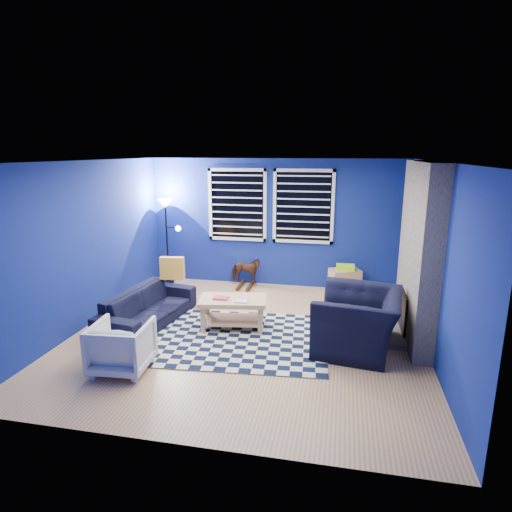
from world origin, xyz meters
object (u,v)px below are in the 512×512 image
(armchair_bent, at_px, (122,346))
(cabinet, at_px, (345,280))
(rocking_horse, at_px, (246,270))
(armchair_big, at_px, (358,321))
(floor_lamp, at_px, (167,215))
(tv, at_px, (410,224))
(coffee_table, at_px, (233,307))
(sofa, at_px, (148,307))

(armchair_bent, height_order, cabinet, armchair_bent)
(armchair_bent, xyz_separation_m, rocking_horse, (0.74, 3.55, 0.03))
(armchair_big, bearing_deg, floor_lamp, -114.73)
(tv, height_order, coffee_table, tv)
(armchair_bent, bearing_deg, rocking_horse, -106.14)
(floor_lamp, bearing_deg, coffee_table, -47.05)
(rocking_horse, bearing_deg, tv, -88.83)
(tv, relative_size, coffee_table, 0.93)
(armchair_bent, height_order, floor_lamp, floor_lamp)
(rocking_horse, relative_size, coffee_table, 0.59)
(tv, distance_m, coffee_table, 3.43)
(rocking_horse, bearing_deg, floor_lamp, 96.70)
(armchair_big, bearing_deg, rocking_horse, -130.88)
(sofa, bearing_deg, floor_lamp, 21.67)
(sofa, xyz_separation_m, armchair_big, (3.17, -0.24, 0.13))
(sofa, height_order, armchair_big, armchair_big)
(tv, xyz_separation_m, floor_lamp, (-4.58, 0.19, -0.00))
(tv, xyz_separation_m, coffee_table, (-2.71, -1.81, -1.06))
(tv, distance_m, floor_lamp, 4.58)
(tv, distance_m, armchair_bent, 5.10)
(armchair_big, distance_m, armchair_bent, 3.08)
(sofa, relative_size, floor_lamp, 1.09)
(sofa, bearing_deg, armchair_big, -86.73)
(sofa, distance_m, cabinet, 3.69)
(sofa, xyz_separation_m, rocking_horse, (1.07, 2.13, 0.07))
(armchair_bent, distance_m, coffee_table, 1.82)
(rocking_horse, height_order, cabinet, rocking_horse)
(sofa, relative_size, armchair_big, 1.51)
(armchair_big, bearing_deg, coffee_table, -92.70)
(armchair_bent, xyz_separation_m, floor_lamp, (-0.86, 3.51, 1.09))
(sofa, xyz_separation_m, floor_lamp, (-0.53, 2.10, 1.13))
(sofa, distance_m, floor_lamp, 2.44)
(tv, distance_m, cabinet, 1.59)
(sofa, height_order, rocking_horse, rocking_horse)
(tv, height_order, armchair_bent, tv)
(cabinet, bearing_deg, rocking_horse, 158.69)
(sofa, height_order, coffee_table, sofa)
(tv, distance_m, sofa, 4.61)
(cabinet, distance_m, floor_lamp, 3.71)
(tv, height_order, floor_lamp, floor_lamp)
(rocking_horse, xyz_separation_m, coffee_table, (0.27, -2.04, 0.01))
(sofa, xyz_separation_m, armchair_bent, (0.33, -1.42, 0.04))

